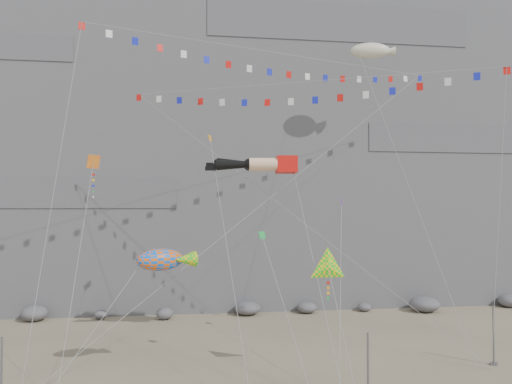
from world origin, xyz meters
TOP-DOWN VIEW (x-y plane):
  - ground at (0.00, 0.00)m, footprint 120.00×120.00m
  - cliff at (0.00, 32.00)m, footprint 80.00×28.00m
  - talus_boulders at (0.00, 17.00)m, footprint 60.00×3.00m
  - anchor_pole_left at (-15.60, -3.88)m, footprint 0.12×0.12m
  - anchor_pole_center at (3.42, -7.05)m, footprint 0.12×0.12m
  - anchor_pole_right at (14.54, -0.80)m, footprint 0.12×0.12m
  - legs_kite at (-0.42, 4.72)m, footprint 6.92×14.01m
  - flag_banner_upper at (1.51, 7.84)m, footprint 31.11×16.40m
  - flag_banner_lower at (2.93, 5.25)m, footprint 25.98×13.01m
  - harlequin_kite at (-12.18, 2.52)m, footprint 1.99×7.38m
  - fish_windsock at (-7.55, -0.52)m, footprint 8.21×5.81m
  - delta_kite at (2.73, -2.18)m, footprint 2.50×6.73m
  - blimp_windsock at (11.07, 12.36)m, footprint 4.62×15.17m
  - small_kite_a at (-4.14, 6.28)m, footprint 2.31×12.93m
  - small_kite_b at (5.54, 4.00)m, footprint 4.02×10.92m
  - small_kite_c at (-0.96, 0.48)m, footprint 2.31×8.54m

SIDE VIEW (x-z plane):
  - ground at x=0.00m, z-range 0.00..0.00m
  - talus_boulders at x=0.00m, z-range 0.00..1.20m
  - anchor_pole_left at x=-15.60m, z-range 0.00..3.70m
  - anchor_pole_right at x=14.54m, z-range 0.00..3.93m
  - anchor_pole_center at x=3.42m, z-range 0.00..4.07m
  - delta_kite at x=2.73m, z-range 2.16..11.54m
  - fish_windsock at x=-7.55m, z-range 2.10..12.52m
  - small_kite_c at x=-0.96m, z-range 2.67..14.53m
  - small_kite_b at x=5.54m, z-range 3.01..18.46m
  - harlequin_kite at x=-12.18m, z-range 6.10..21.10m
  - legs_kite at x=-0.42m, z-range 4.49..23.04m
  - small_kite_a at x=-4.14m, z-range 5.49..25.68m
  - flag_banner_lower at x=2.93m, z-range 8.25..32.23m
  - flag_banner_upper at x=1.51m, z-range 7.94..38.52m
  - cliff at x=0.00m, z-range 0.00..50.00m
  - blimp_windsock at x=11.07m, z-range 10.77..39.72m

